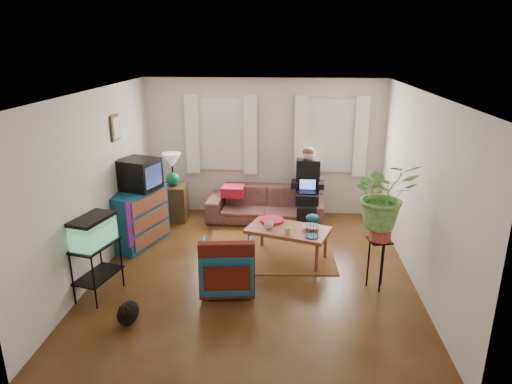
# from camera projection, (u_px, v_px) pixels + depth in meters

# --- Properties ---
(floor) EXTENTS (4.50, 5.00, 0.01)m
(floor) POSITION_uv_depth(u_px,v_px,m) (254.00, 271.00, 6.73)
(floor) COLOR #4F2B14
(floor) RESTS_ON ground
(ceiling) EXTENTS (4.50, 5.00, 0.01)m
(ceiling) POSITION_uv_depth(u_px,v_px,m) (254.00, 92.00, 5.91)
(ceiling) COLOR white
(ceiling) RESTS_ON wall_back
(wall_back) EXTENTS (4.50, 0.01, 2.60)m
(wall_back) POSITION_uv_depth(u_px,v_px,m) (264.00, 148.00, 8.69)
(wall_back) COLOR silver
(wall_back) RESTS_ON floor
(wall_front) EXTENTS (4.50, 0.01, 2.60)m
(wall_front) POSITION_uv_depth(u_px,v_px,m) (232.00, 275.00, 3.95)
(wall_front) COLOR silver
(wall_front) RESTS_ON floor
(wall_left) EXTENTS (0.01, 5.00, 2.60)m
(wall_left) POSITION_uv_depth(u_px,v_px,m) (96.00, 184.00, 6.47)
(wall_left) COLOR silver
(wall_left) RESTS_ON floor
(wall_right) EXTENTS (0.01, 5.00, 2.60)m
(wall_right) POSITION_uv_depth(u_px,v_px,m) (419.00, 191.00, 6.17)
(wall_right) COLOR silver
(wall_right) RESTS_ON floor
(window_left) EXTENTS (1.08, 0.04, 1.38)m
(window_left) POSITION_uv_depth(u_px,v_px,m) (222.00, 134.00, 8.64)
(window_left) COLOR white
(window_left) RESTS_ON wall_back
(window_right) EXTENTS (1.08, 0.04, 1.38)m
(window_right) POSITION_uv_depth(u_px,v_px,m) (331.00, 136.00, 8.51)
(window_right) COLOR white
(window_right) RESTS_ON wall_back
(curtains_left) EXTENTS (1.36, 0.06, 1.50)m
(curtains_left) POSITION_uv_depth(u_px,v_px,m) (221.00, 135.00, 8.57)
(curtains_left) COLOR white
(curtains_left) RESTS_ON wall_back
(curtains_right) EXTENTS (1.36, 0.06, 1.50)m
(curtains_right) POSITION_uv_depth(u_px,v_px,m) (331.00, 137.00, 8.43)
(curtains_right) COLOR white
(curtains_right) RESTS_ON wall_back
(picture_frame) EXTENTS (0.04, 0.32, 0.40)m
(picture_frame) POSITION_uv_depth(u_px,v_px,m) (116.00, 128.00, 7.07)
(picture_frame) COLOR #3D2616
(picture_frame) RESTS_ON wall_left
(area_rug) EXTENTS (2.08, 1.70, 0.01)m
(area_rug) POSITION_uv_depth(u_px,v_px,m) (270.00, 251.00, 7.36)
(area_rug) COLOR brown
(area_rug) RESTS_ON floor
(sofa) EXTENTS (2.18, 0.94, 0.84)m
(sofa) POSITION_uv_depth(u_px,v_px,m) (266.00, 199.00, 8.53)
(sofa) COLOR brown
(sofa) RESTS_ON floor
(seated_person) EXTENTS (0.56, 0.68, 1.28)m
(seated_person) POSITION_uv_depth(u_px,v_px,m) (307.00, 189.00, 8.38)
(seated_person) COLOR black
(seated_person) RESTS_ON sofa
(side_table) EXTENTS (0.49, 0.49, 0.68)m
(side_table) POSITION_uv_depth(u_px,v_px,m) (174.00, 203.00, 8.57)
(side_table) COLOR #422318
(side_table) RESTS_ON floor
(table_lamp) EXTENTS (0.36, 0.36, 0.62)m
(table_lamp) POSITION_uv_depth(u_px,v_px,m) (172.00, 170.00, 8.37)
(table_lamp) COLOR white
(table_lamp) RESTS_ON side_table
(dresser) EXTENTS (0.84, 1.15, 0.94)m
(dresser) POSITION_uv_depth(u_px,v_px,m) (138.00, 217.00, 7.51)
(dresser) COLOR #136D72
(dresser) RESTS_ON floor
(crt_tv) EXTENTS (0.71, 0.68, 0.50)m
(crt_tv) POSITION_uv_depth(u_px,v_px,m) (139.00, 174.00, 7.37)
(crt_tv) COLOR black
(crt_tv) RESTS_ON dresser
(aquarium_stand) EXTENTS (0.52, 0.73, 0.74)m
(aquarium_stand) POSITION_uv_depth(u_px,v_px,m) (98.00, 270.00, 5.99)
(aquarium_stand) COLOR black
(aquarium_stand) RESTS_ON floor
(aquarium) EXTENTS (0.47, 0.67, 0.39)m
(aquarium) POSITION_uv_depth(u_px,v_px,m) (93.00, 231.00, 5.81)
(aquarium) COLOR #7FD899
(aquarium) RESTS_ON aquarium_stand
(black_cat) EXTENTS (0.28, 0.40, 0.32)m
(black_cat) POSITION_uv_depth(u_px,v_px,m) (128.00, 311.00, 5.45)
(black_cat) COLOR black
(black_cat) RESTS_ON floor
(armchair) EXTENTS (0.77, 0.73, 0.72)m
(armchair) POSITION_uv_depth(u_px,v_px,m) (227.00, 265.00, 6.15)
(armchair) COLOR #104E61
(armchair) RESTS_ON floor
(serape_throw) EXTENTS (0.73, 0.25, 0.59)m
(serape_throw) POSITION_uv_depth(u_px,v_px,m) (227.00, 264.00, 5.84)
(serape_throw) COLOR #9E0A0A
(serape_throw) RESTS_ON armchair
(coffee_table) EXTENTS (1.37, 1.02, 0.51)m
(coffee_table) POSITION_uv_depth(u_px,v_px,m) (288.00, 243.00, 7.05)
(coffee_table) COLOR brown
(coffee_table) RESTS_ON floor
(cup_a) EXTENTS (0.17, 0.17, 0.11)m
(cup_a) POSITION_uv_depth(u_px,v_px,m) (269.00, 225.00, 6.96)
(cup_a) COLOR white
(cup_a) RESTS_ON coffee_table
(cup_b) EXTENTS (0.14, 0.14, 0.10)m
(cup_b) POSITION_uv_depth(u_px,v_px,m) (287.00, 231.00, 6.76)
(cup_b) COLOR beige
(cup_b) RESTS_ON coffee_table
(bowl) EXTENTS (0.30, 0.30, 0.06)m
(bowl) POSITION_uv_depth(u_px,v_px,m) (311.00, 227.00, 6.94)
(bowl) COLOR white
(bowl) RESTS_ON coffee_table
(snack_tray) EXTENTS (0.48, 0.48, 0.04)m
(snack_tray) POSITION_uv_depth(u_px,v_px,m) (272.00, 220.00, 7.23)
(snack_tray) COLOR #B21414
(snack_tray) RESTS_ON coffee_table
(birdcage) EXTENTS (0.25, 0.25, 0.36)m
(birdcage) POSITION_uv_depth(u_px,v_px,m) (312.00, 226.00, 6.61)
(birdcage) COLOR #115B6B
(birdcage) RESTS_ON coffee_table
(plant_stand) EXTENTS (0.36, 0.36, 0.72)m
(plant_stand) POSITION_uv_depth(u_px,v_px,m) (377.00, 264.00, 6.18)
(plant_stand) COLOR black
(plant_stand) RESTS_ON floor
(potted_plant) EXTENTS (0.95, 0.87, 0.91)m
(potted_plant) POSITION_uv_depth(u_px,v_px,m) (383.00, 205.00, 5.91)
(potted_plant) COLOR #599947
(potted_plant) RESTS_ON plant_stand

